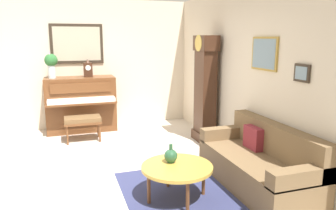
# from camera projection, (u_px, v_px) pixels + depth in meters

# --- Properties ---
(ground_plane) EXTENTS (6.40, 6.00, 0.10)m
(ground_plane) POSITION_uv_depth(u_px,v_px,m) (100.00, 171.00, 5.00)
(ground_plane) COLOR beige
(wall_left) EXTENTS (0.13, 4.90, 2.80)m
(wall_left) POSITION_uv_depth(u_px,v_px,m) (83.00, 64.00, 7.12)
(wall_left) COLOR beige
(wall_left) RESTS_ON ground_plane
(wall_back) EXTENTS (5.30, 0.13, 2.80)m
(wall_back) POSITION_uv_depth(u_px,v_px,m) (241.00, 72.00, 5.43)
(wall_back) COLOR beige
(wall_back) RESTS_ON ground_plane
(area_rug) EXTENTS (2.10, 1.50, 0.01)m
(area_rug) POSITION_uv_depth(u_px,v_px,m) (187.00, 198.00, 4.03)
(area_rug) COLOR navy
(area_rug) RESTS_ON ground_plane
(piano) EXTENTS (0.87, 1.44, 1.16)m
(piano) POSITION_uv_depth(u_px,v_px,m) (81.00, 104.00, 6.91)
(piano) COLOR brown
(piano) RESTS_ON ground_plane
(piano_bench) EXTENTS (0.42, 0.70, 0.48)m
(piano_bench) POSITION_uv_depth(u_px,v_px,m) (83.00, 121.00, 6.22)
(piano_bench) COLOR brown
(piano_bench) RESTS_ON ground_plane
(grandfather_clock) EXTENTS (0.52, 0.34, 2.03)m
(grandfather_clock) POSITION_uv_depth(u_px,v_px,m) (205.00, 92.00, 6.16)
(grandfather_clock) COLOR #3D2316
(grandfather_clock) RESTS_ON ground_plane
(couch) EXTENTS (1.90, 0.80, 0.84)m
(couch) POSITION_uv_depth(u_px,v_px,m) (259.00, 164.00, 4.34)
(couch) COLOR brown
(couch) RESTS_ON ground_plane
(coffee_table) EXTENTS (0.88, 0.88, 0.44)m
(coffee_table) POSITION_uv_depth(u_px,v_px,m) (177.00, 168.00, 3.95)
(coffee_table) COLOR gold
(coffee_table) RESTS_ON ground_plane
(mantel_clock) EXTENTS (0.13, 0.18, 0.38)m
(mantel_clock) POSITION_uv_depth(u_px,v_px,m) (88.00, 69.00, 6.81)
(mantel_clock) COLOR #3D2316
(mantel_clock) RESTS_ON piano
(flower_vase) EXTENTS (0.26, 0.26, 0.58)m
(flower_vase) POSITION_uv_depth(u_px,v_px,m) (51.00, 63.00, 6.56)
(flower_vase) COLOR silver
(flower_vase) RESTS_ON piano
(green_jug) EXTENTS (0.17, 0.17, 0.24)m
(green_jug) POSITION_uv_depth(u_px,v_px,m) (171.00, 156.00, 4.03)
(green_jug) COLOR #234C33
(green_jug) RESTS_ON coffee_table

